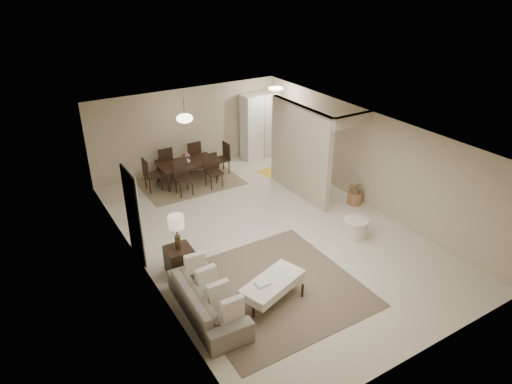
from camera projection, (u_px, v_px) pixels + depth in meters
floor at (267, 231)px, 10.91m from camera, size 9.00×9.00×0.00m
ceiling at (269, 132)px, 9.78m from camera, size 9.00×9.00×0.00m
back_wall at (188, 129)px, 13.78m from camera, size 6.00×0.00×6.00m
left_wall at (139, 219)px, 8.95m from camera, size 0.00×9.00×9.00m
right_wall at (366, 158)px, 11.73m from camera, size 0.00×9.00×9.00m
partition at (300, 152)px, 12.13m from camera, size 0.15×2.50×2.50m
doorway at (133, 216)px, 9.53m from camera, size 0.04×0.90×2.04m
pantry_cabinet at (260, 126)px, 14.69m from camera, size 1.20×0.55×2.10m
flush_light at (276, 89)px, 13.31m from camera, size 0.44×0.44×0.05m
living_rug at (272, 288)px, 9.01m from camera, size 3.20×3.20×0.01m
sofa at (208, 300)px, 8.23m from camera, size 2.12×0.90×0.61m
ottoman_bench at (273, 284)px, 8.52m from camera, size 1.43×0.99×0.47m
side_table at (180, 260)px, 9.36m from camera, size 0.53×0.53×0.57m
table_lamp at (176, 225)px, 8.98m from camera, size 0.32×0.32×0.76m
round_pouf at (355, 228)px, 10.61m from camera, size 0.57×0.57×0.45m
wicker_basket at (355, 198)px, 12.11m from camera, size 0.48×0.48×0.33m
dining_rug at (189, 181)px, 13.40m from camera, size 2.80×2.10×0.01m
dining_table at (189, 172)px, 13.27m from camera, size 1.69×0.96×0.59m
dining_chairs at (188, 166)px, 13.19m from camera, size 2.58×1.87×0.96m
vase at (188, 160)px, 13.10m from camera, size 0.16×0.16×0.15m
yellow_mat at (275, 171)px, 14.08m from camera, size 1.07×0.72×0.01m
pendant_light at (185, 118)px, 12.54m from camera, size 0.46×0.46×0.71m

